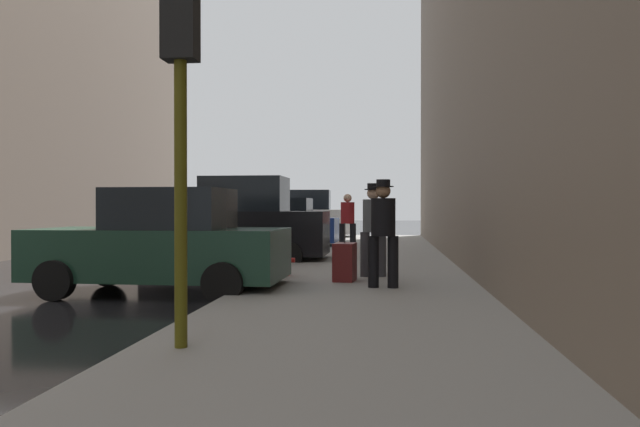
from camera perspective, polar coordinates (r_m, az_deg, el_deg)
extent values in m
plane|color=black|center=(11.83, -27.03, -6.64)|extent=(120.00, 120.00, 0.00)
cube|color=gray|center=(9.92, 3.64, -7.52)|extent=(4.00, 40.00, 0.15)
cube|color=#193828|center=(10.91, -14.44, -3.55)|extent=(4.24, 1.92, 0.84)
cube|color=black|center=(10.81, -13.47, 0.39)|extent=(1.92, 1.60, 0.70)
cylinder|color=black|center=(12.33, -18.76, -4.81)|extent=(0.64, 0.23, 0.64)
cylinder|color=black|center=(10.72, -23.11, -5.64)|extent=(0.64, 0.23, 0.64)
cylinder|color=black|center=(11.40, -6.29, -5.23)|extent=(0.64, 0.23, 0.64)
cylinder|color=black|center=(9.64, -8.88, -6.30)|extent=(0.64, 0.23, 0.64)
cube|color=black|center=(16.19, -7.53, -1.74)|extent=(4.60, 1.85, 1.10)
cube|color=black|center=(16.13, -6.85, 1.74)|extent=(2.07, 1.57, 0.90)
cylinder|color=black|center=(17.51, -11.57, -3.21)|extent=(0.64, 0.22, 0.64)
cylinder|color=black|center=(15.77, -13.63, -3.63)|extent=(0.64, 0.22, 0.64)
cylinder|color=black|center=(16.83, -1.82, -3.35)|extent=(0.64, 0.22, 0.64)
cylinder|color=black|center=(15.02, -2.82, -3.83)|extent=(0.64, 0.22, 0.64)
cube|color=navy|center=(21.88, -3.92, -1.48)|extent=(4.24, 1.92, 0.84)
cube|color=black|center=(21.83, -3.40, 0.49)|extent=(1.92, 1.60, 0.70)
cylinder|color=black|center=(23.09, -6.80, -2.29)|extent=(0.64, 0.23, 0.64)
cylinder|color=black|center=(21.31, -8.01, -2.53)|extent=(0.64, 0.23, 0.64)
cylinder|color=black|center=(22.58, -0.06, -2.35)|extent=(0.64, 0.23, 0.64)
cylinder|color=black|center=(20.76, -0.71, -2.61)|extent=(0.64, 0.23, 0.64)
cube|color=silver|center=(28.39, -1.58, -0.74)|extent=(4.67, 2.02, 1.10)
cube|color=black|center=(28.37, -1.18, 1.24)|extent=(2.13, 1.64, 0.90)
cylinder|color=black|center=(29.50, -4.30, -1.67)|extent=(0.65, 0.25, 0.64)
cylinder|color=black|center=(27.68, -4.85, -1.81)|extent=(0.65, 0.25, 0.64)
cylinder|color=black|center=(29.22, 1.51, -1.69)|extent=(0.65, 0.25, 0.64)
cylinder|color=black|center=(27.39, 1.35, -1.84)|extent=(0.65, 0.25, 0.64)
cylinder|color=red|center=(12.08, -3.31, -4.40)|extent=(0.22, 0.22, 0.55)
sphere|color=red|center=(12.06, -3.31, -2.84)|extent=(0.20, 0.20, 0.20)
cylinder|color=red|center=(12.10, -4.06, -4.26)|extent=(0.10, 0.09, 0.09)
cylinder|color=red|center=(12.05, -2.56, -4.28)|extent=(0.10, 0.09, 0.09)
cylinder|color=#514C0F|center=(6.02, -12.63, 5.12)|extent=(0.12, 0.12, 3.60)
cube|color=black|center=(6.28, -12.65, 17.50)|extent=(0.32, 0.24, 0.90)
sphere|color=yellow|center=(6.40, -12.25, 17.17)|extent=(0.14, 0.14, 0.14)
sphere|color=green|center=(6.32, -12.25, 14.74)|extent=(0.14, 0.14, 0.14)
cylinder|color=#333338|center=(11.97, 5.65, -3.72)|extent=(0.21, 0.21, 0.85)
cylinder|color=#333338|center=(11.92, 4.13, -3.74)|extent=(0.21, 0.21, 0.85)
cylinder|color=#4C5156|center=(11.91, 4.89, -0.21)|extent=(0.47, 0.47, 0.62)
sphere|color=tan|center=(11.91, 4.90, 1.86)|extent=(0.24, 0.24, 0.24)
cylinder|color=black|center=(11.91, 4.90, 2.21)|extent=(0.34, 0.34, 0.02)
cylinder|color=black|center=(11.92, 4.90, 2.50)|extent=(0.23, 0.23, 0.11)
cylinder|color=black|center=(10.30, 6.69, -4.42)|extent=(0.19, 0.19, 0.85)
cylinder|color=black|center=(10.32, 4.91, -4.41)|extent=(0.19, 0.19, 0.85)
cylinder|color=black|center=(10.27, 5.80, -0.33)|extent=(0.42, 0.42, 0.62)
sphere|color=#997051|center=(10.28, 5.81, 2.07)|extent=(0.24, 0.24, 0.24)
cylinder|color=black|center=(10.28, 5.81, 2.47)|extent=(0.34, 0.34, 0.02)
cylinder|color=black|center=(10.28, 5.81, 2.80)|extent=(0.23, 0.23, 0.11)
cylinder|color=black|center=(18.12, 3.03, -2.26)|extent=(0.21, 0.21, 0.85)
cylinder|color=black|center=(18.20, 2.05, -2.25)|extent=(0.21, 0.21, 0.85)
cylinder|color=#A51E23|center=(18.14, 2.54, 0.06)|extent=(0.47, 0.47, 0.62)
sphere|color=beige|center=(18.14, 2.54, 1.42)|extent=(0.24, 0.24, 0.24)
cube|color=#591414|center=(11.21, 2.28, -4.45)|extent=(0.42, 0.59, 0.68)
cylinder|color=#333333|center=(11.18, 2.28, -1.79)|extent=(0.02, 0.02, 0.36)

